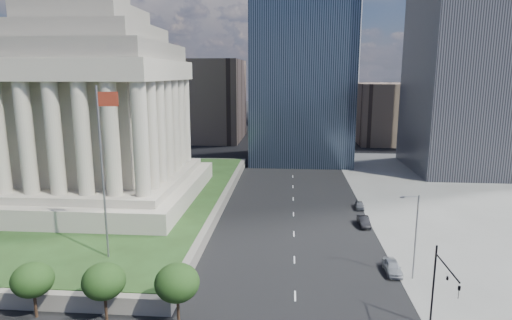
# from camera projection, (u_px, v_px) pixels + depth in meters

# --- Properties ---
(ground) EXTENTS (500.00, 500.00, 0.00)m
(ground) POSITION_uv_depth(u_px,v_px,m) (292.00, 155.00, 123.45)
(ground) COLOR black
(ground) RESTS_ON ground
(plaza_terrace) EXTENTS (66.00, 70.00, 1.80)m
(plaza_terrace) POSITION_uv_depth(u_px,v_px,m) (46.00, 198.00, 77.93)
(plaza_terrace) COLOR #605D52
(plaza_terrace) RESTS_ON ground
(plaza_lawn) EXTENTS (64.00, 68.00, 0.10)m
(plaza_lawn) POSITION_uv_depth(u_px,v_px,m) (46.00, 193.00, 77.74)
(plaza_lawn) COLOR #203716
(plaza_lawn) RESTS_ON plaza_terrace
(war_memorial) EXTENTS (34.00, 34.00, 39.00)m
(war_memorial) POSITION_uv_depth(u_px,v_px,m) (91.00, 84.00, 71.07)
(war_memorial) COLOR #B1AA94
(war_memorial) RESTS_ON plaza_lawn
(flagpole) EXTENTS (2.52, 0.24, 20.00)m
(flagpole) POSITION_uv_depth(u_px,v_px,m) (103.00, 164.00, 48.30)
(flagpole) COLOR slate
(flagpole) RESTS_ON plaza_lawn
(midrise_glass) EXTENTS (26.00, 26.00, 60.00)m
(midrise_glass) POSITION_uv_depth(u_px,v_px,m) (302.00, 47.00, 112.49)
(midrise_glass) COLOR black
(midrise_glass) RESTS_ON ground
(building_filler_ne) EXTENTS (20.00, 30.00, 20.00)m
(building_filler_ne) POSITION_uv_depth(u_px,v_px,m) (385.00, 112.00, 148.30)
(building_filler_ne) COLOR brown
(building_filler_ne) RESTS_ON ground
(building_filler_nw) EXTENTS (24.00, 30.00, 28.00)m
(building_filler_nw) POSITION_uv_depth(u_px,v_px,m) (208.00, 100.00, 152.35)
(building_filler_nw) COLOR brown
(building_filler_nw) RESTS_ON ground
(traffic_signal_ne) EXTENTS (0.30, 5.74, 8.00)m
(traffic_signal_ne) POSITION_uv_depth(u_px,v_px,m) (441.00, 283.00, 37.11)
(traffic_signal_ne) COLOR black
(traffic_signal_ne) RESTS_ON ground
(street_lamp_north) EXTENTS (2.13, 0.22, 10.00)m
(street_lamp_north) POSITION_uv_depth(u_px,v_px,m) (414.00, 232.00, 48.01)
(street_lamp_north) COLOR slate
(street_lamp_north) RESTS_ON ground
(parked_sedan_near) EXTENTS (1.81, 4.47, 1.52)m
(parked_sedan_near) POSITION_uv_depth(u_px,v_px,m) (392.00, 267.00, 50.44)
(parked_sedan_near) COLOR #9FA4A8
(parked_sedan_near) RESTS_ON ground
(parked_sedan_mid) EXTENTS (4.39, 1.61, 1.44)m
(parked_sedan_mid) POSITION_uv_depth(u_px,v_px,m) (364.00, 221.00, 66.06)
(parked_sedan_mid) COLOR black
(parked_sedan_mid) RESTS_ON ground
(parked_sedan_far) EXTENTS (1.79, 3.83, 1.27)m
(parked_sedan_far) POSITION_uv_depth(u_px,v_px,m) (359.00, 205.00, 74.52)
(parked_sedan_far) COLOR #57595E
(parked_sedan_far) RESTS_ON ground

